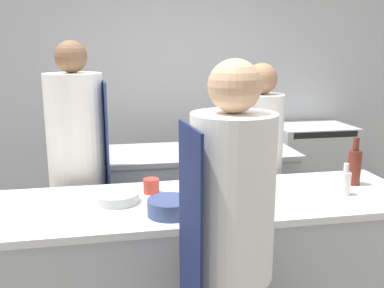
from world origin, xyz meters
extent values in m
cube|color=silver|center=(0.00, 2.13, 1.40)|extent=(8.00, 0.06, 2.80)
cube|color=#B7BABC|center=(0.00, 0.00, 0.44)|extent=(2.43, 0.74, 0.87)
cube|color=white|center=(0.00, 0.00, 0.89)|extent=(2.53, 0.77, 0.04)
cube|color=#B7BABC|center=(0.20, 1.19, 0.44)|extent=(1.60, 0.69, 0.87)
cube|color=#B7BABC|center=(0.20, 1.19, 0.89)|extent=(1.66, 0.72, 0.04)
cube|color=#B7BABC|center=(1.53, 1.77, 0.49)|extent=(0.79, 0.63, 0.98)
cube|color=black|center=(1.53, 1.46, 0.27)|extent=(0.63, 0.01, 0.34)
cube|color=black|center=(1.53, 1.46, 0.94)|extent=(0.67, 0.01, 0.06)
cylinder|color=white|center=(-0.01, -0.64, 1.15)|extent=(0.36, 0.36, 0.71)
cube|color=#19234C|center=(-0.20, -0.65, 1.05)|extent=(0.04, 0.34, 0.83)
sphere|color=tan|center=(-0.01, -0.64, 1.62)|extent=(0.22, 0.22, 0.22)
cylinder|color=black|center=(-0.75, 0.68, 0.42)|extent=(0.33, 0.33, 0.84)
cylinder|color=white|center=(-0.75, 0.68, 1.22)|extent=(0.39, 0.39, 0.77)
cube|color=navy|center=(-0.55, 0.70, 1.11)|extent=(0.05, 0.37, 0.88)
sphere|color=brown|center=(-0.75, 0.68, 1.71)|extent=(0.21, 0.21, 0.21)
cylinder|color=black|center=(0.56, 0.62, 0.38)|extent=(0.29, 0.29, 0.77)
cylinder|color=silver|center=(0.56, 0.62, 1.10)|extent=(0.34, 0.34, 0.68)
cube|color=#19234C|center=(0.38, 0.59, 1.01)|extent=(0.06, 0.32, 0.79)
sphere|color=#9E7051|center=(0.56, 0.62, 1.55)|extent=(0.22, 0.22, 0.22)
cylinder|color=silver|center=(0.85, -0.08, 0.98)|extent=(0.07, 0.07, 0.14)
cylinder|color=silver|center=(0.85, -0.08, 1.08)|extent=(0.03, 0.03, 0.05)
cylinder|color=#5B2319|center=(1.00, 0.09, 1.02)|extent=(0.08, 0.08, 0.22)
cylinder|color=#5B2319|center=(1.00, 0.09, 1.17)|extent=(0.04, 0.04, 0.09)
cylinder|color=#2D5175|center=(0.06, 0.13, 0.99)|extent=(0.07, 0.07, 0.16)
cylinder|color=#2D5175|center=(0.06, 0.13, 1.10)|extent=(0.03, 0.03, 0.06)
cylinder|color=#19471E|center=(0.29, -0.07, 1.02)|extent=(0.06, 0.06, 0.23)
cylinder|color=#19471E|center=(0.29, -0.07, 1.18)|extent=(0.03, 0.03, 0.09)
cylinder|color=navy|center=(-0.22, -0.20, 0.95)|extent=(0.24, 0.24, 0.09)
cylinder|color=#B7BABC|center=(-0.49, 0.04, 0.94)|extent=(0.25, 0.25, 0.06)
cylinder|color=tan|center=(0.20, 0.13, 0.95)|extent=(0.17, 0.17, 0.08)
cylinder|color=#B2382D|center=(-0.28, 0.17, 0.95)|extent=(0.10, 0.10, 0.09)
cylinder|color=#B7BABC|center=(0.27, 1.02, 1.02)|extent=(0.26, 0.26, 0.22)
camera|label=1|loc=(-0.50, -2.29, 1.77)|focal=40.00mm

